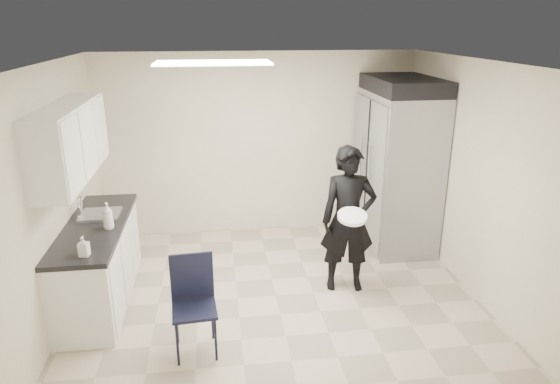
{
  "coord_description": "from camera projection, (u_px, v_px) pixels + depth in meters",
  "views": [
    {
      "loc": [
        -0.62,
        -4.98,
        2.98
      ],
      "look_at": [
        0.07,
        0.2,
        1.19
      ],
      "focal_mm": 32.0,
      "sensor_mm": 36.0,
      "label": 1
    }
  ],
  "objects": [
    {
      "name": "man_tuxedo",
      "position": [
        348.0,
        220.0,
        5.64
      ],
      "size": [
        0.66,
        0.48,
        1.7
      ],
      "primitive_type": "imported",
      "rotation": [
        0.0,
        0.0,
        -0.11
      ],
      "color": "black",
      "rests_on": "floor"
    },
    {
      "name": "ceiling",
      "position": [
        275.0,
        62.0,
        4.87
      ],
      "size": [
        4.5,
        4.5,
        0.0
      ],
      "primitive_type": "plane",
      "rotation": [
        3.14,
        0.0,
        0.0
      ],
      "color": "white",
      "rests_on": "back_wall"
    },
    {
      "name": "notice_sticker_left",
      "position": [
        58.0,
        202.0,
        5.13
      ],
      "size": [
        0.0,
        0.12,
        0.07
      ],
      "primitive_type": "cube",
      "color": "yellow",
      "rests_on": "left_wall"
    },
    {
      "name": "countertop",
      "position": [
        94.0,
        226.0,
        5.37
      ],
      "size": [
        0.64,
        1.95,
        0.05
      ],
      "primitive_type": "cube",
      "color": "black",
      "rests_on": "lower_counter"
    },
    {
      "name": "back_wall",
      "position": [
        258.0,
        144.0,
        7.17
      ],
      "size": [
        4.5,
        0.0,
        4.5
      ],
      "primitive_type": "plane",
      "rotation": [
        1.57,
        0.0,
        0.0
      ],
      "color": "beige",
      "rests_on": "floor"
    },
    {
      "name": "lower_counter",
      "position": [
        99.0,
        264.0,
        5.52
      ],
      "size": [
        0.6,
        1.9,
        0.86
      ],
      "primitive_type": "cube",
      "color": "silver",
      "rests_on": "floor"
    },
    {
      "name": "sink",
      "position": [
        101.0,
        219.0,
        5.61
      ],
      "size": [
        0.42,
        0.4,
        0.14
      ],
      "primitive_type": "cube",
      "color": "gray",
      "rests_on": "countertop"
    },
    {
      "name": "faucet",
      "position": [
        81.0,
        207.0,
        5.54
      ],
      "size": [
        0.02,
        0.02,
        0.24
      ],
      "primitive_type": "cylinder",
      "color": "silver",
      "rests_on": "countertop"
    },
    {
      "name": "soap_bottle_a",
      "position": [
        108.0,
        216.0,
        5.21
      ],
      "size": [
        0.15,
        0.15,
        0.29
      ],
      "primitive_type": "imported",
      "rotation": [
        0.0,
        0.0,
        0.45
      ],
      "color": "white",
      "rests_on": "countertop"
    },
    {
      "name": "right_wall",
      "position": [
        475.0,
        180.0,
        5.57
      ],
      "size": [
        0.0,
        4.0,
        4.0
      ],
      "primitive_type": "plane",
      "rotation": [
        1.57,
        0.0,
        -1.57
      ],
      "color": "beige",
      "rests_on": "floor"
    },
    {
      "name": "towel_dispenser",
      "position": [
        91.0,
        137.0,
        6.19
      ],
      "size": [
        0.22,
        0.3,
        0.35
      ],
      "primitive_type": "cube",
      "color": "black",
      "rests_on": "left_wall"
    },
    {
      "name": "upper_cabinets",
      "position": [
        70.0,
        141.0,
        5.05
      ],
      "size": [
        0.35,
        1.8,
        0.75
      ],
      "primitive_type": "cube",
      "color": "silver",
      "rests_on": "left_wall"
    },
    {
      "name": "soap_bottle_b",
      "position": [
        84.0,
        246.0,
        4.61
      ],
      "size": [
        0.1,
        0.1,
        0.19
      ],
      "primitive_type": "imported",
      "rotation": [
        0.0,
        0.0,
        -0.15
      ],
      "color": "#A2A3AE",
      "rests_on": "countertop"
    },
    {
      "name": "bucket_lid",
      "position": [
        352.0,
        216.0,
        5.36
      ],
      "size": [
        0.35,
        0.35,
        0.04
      ],
      "primitive_type": "cylinder",
      "rotation": [
        0.0,
        0.0,
        -0.11
      ],
      "color": "white",
      "rests_on": "man_tuxedo"
    },
    {
      "name": "floor",
      "position": [
        276.0,
        296.0,
        5.71
      ],
      "size": [
        4.5,
        4.5,
        0.0
      ],
      "primitive_type": "plane",
      "color": "#BAA992",
      "rests_on": "ground"
    },
    {
      "name": "fridge_compressor",
      "position": [
        404.0,
        85.0,
        6.42
      ],
      "size": [
        0.8,
        1.35,
        0.2
      ],
      "primitive_type": "cube",
      "color": "black",
      "rests_on": "commercial_fridge"
    },
    {
      "name": "ceiling_panel",
      "position": [
        213.0,
        63.0,
        5.18
      ],
      "size": [
        1.2,
        0.6,
        0.02
      ],
      "primitive_type": "cube",
      "color": "white",
      "rests_on": "ceiling"
    },
    {
      "name": "notice_sticker_right",
      "position": [
        64.0,
        199.0,
        5.33
      ],
      "size": [
        0.0,
        0.12,
        0.07
      ],
      "primitive_type": "cube",
      "color": "yellow",
      "rests_on": "left_wall"
    },
    {
      "name": "folding_chair",
      "position": [
        194.0,
        309.0,
        4.61
      ],
      "size": [
        0.44,
        0.44,
        0.91
      ],
      "primitive_type": "cube",
      "rotation": [
        0.0,
        0.0,
        0.08
      ],
      "color": "black",
      "rests_on": "floor"
    },
    {
      "name": "left_wall",
      "position": [
        54.0,
        198.0,
        5.01
      ],
      "size": [
        0.0,
        4.0,
        4.0
      ],
      "primitive_type": "plane",
      "rotation": [
        1.57,
        0.0,
        1.57
      ],
      "color": "beige",
      "rests_on": "floor"
    },
    {
      "name": "commercial_fridge",
      "position": [
        397.0,
        171.0,
        6.8
      ],
      "size": [
        0.8,
        1.35,
        2.1
      ],
      "primitive_type": "cube",
      "color": "gray",
      "rests_on": "floor"
    }
  ]
}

